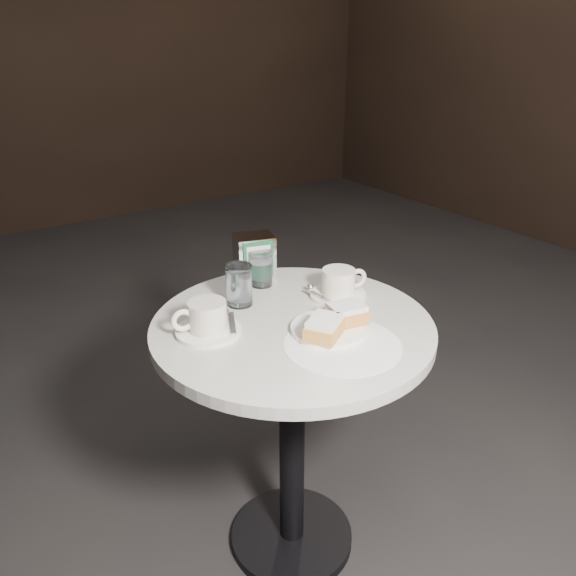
{
  "coord_description": "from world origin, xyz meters",
  "views": [
    {
      "loc": [
        -0.69,
        -1.01,
        1.4
      ],
      "look_at": [
        0.0,
        0.02,
        0.83
      ],
      "focal_mm": 35.0,
      "sensor_mm": 36.0,
      "label": 1
    }
  ],
  "objects_px": {
    "cafe_table": "(292,389)",
    "water_glass_right": "(261,269)",
    "beignet_plate": "(332,324)",
    "napkin_dispenser": "(254,256)",
    "coffee_cup_left": "(207,320)",
    "water_glass_left": "(239,285)",
    "coffee_cup_right": "(339,285)"
  },
  "relations": [
    {
      "from": "beignet_plate",
      "to": "napkin_dispenser",
      "type": "distance_m",
      "value": 0.4
    },
    {
      "from": "beignet_plate",
      "to": "napkin_dispenser",
      "type": "height_order",
      "value": "napkin_dispenser"
    },
    {
      "from": "water_glass_right",
      "to": "cafe_table",
      "type": "bearing_deg",
      "value": -102.61
    },
    {
      "from": "coffee_cup_left",
      "to": "water_glass_right",
      "type": "distance_m",
      "value": 0.3
    },
    {
      "from": "coffee_cup_right",
      "to": "water_glass_right",
      "type": "height_order",
      "value": "water_glass_right"
    },
    {
      "from": "beignet_plate",
      "to": "coffee_cup_left",
      "type": "bearing_deg",
      "value": 146.46
    },
    {
      "from": "coffee_cup_left",
      "to": "coffee_cup_right",
      "type": "xyz_separation_m",
      "value": [
        0.38,
        -0.02,
        -0.0
      ]
    },
    {
      "from": "cafe_table",
      "to": "water_glass_right",
      "type": "xyz_separation_m",
      "value": [
        0.05,
        0.23,
        0.25
      ]
    },
    {
      "from": "cafe_table",
      "to": "beignet_plate",
      "type": "height_order",
      "value": "beignet_plate"
    },
    {
      "from": "coffee_cup_right",
      "to": "beignet_plate",
      "type": "bearing_deg",
      "value": -121.76
    },
    {
      "from": "coffee_cup_left",
      "to": "coffee_cup_right",
      "type": "relative_size",
      "value": 1.02
    },
    {
      "from": "cafe_table",
      "to": "beignet_plate",
      "type": "relative_size",
      "value": 3.39
    },
    {
      "from": "beignet_plate",
      "to": "water_glass_left",
      "type": "height_order",
      "value": "water_glass_left"
    },
    {
      "from": "water_glass_left",
      "to": "water_glass_right",
      "type": "height_order",
      "value": "water_glass_left"
    },
    {
      "from": "cafe_table",
      "to": "napkin_dispenser",
      "type": "xyz_separation_m",
      "value": [
        0.07,
        0.3,
        0.26
      ]
    },
    {
      "from": "coffee_cup_left",
      "to": "water_glass_left",
      "type": "distance_m",
      "value": 0.17
    },
    {
      "from": "water_glass_left",
      "to": "napkin_dispenser",
      "type": "height_order",
      "value": "napkin_dispenser"
    },
    {
      "from": "cafe_table",
      "to": "water_glass_right",
      "type": "bearing_deg",
      "value": 77.39
    },
    {
      "from": "coffee_cup_left",
      "to": "water_glass_left",
      "type": "relative_size",
      "value": 1.65
    },
    {
      "from": "coffee_cup_right",
      "to": "coffee_cup_left",
      "type": "bearing_deg",
      "value": -171.33
    },
    {
      "from": "beignet_plate",
      "to": "water_glass_left",
      "type": "distance_m",
      "value": 0.28
    },
    {
      "from": "coffee_cup_right",
      "to": "napkin_dispenser",
      "type": "relative_size",
      "value": 1.4
    },
    {
      "from": "napkin_dispenser",
      "to": "beignet_plate",
      "type": "bearing_deg",
      "value": -77.23
    },
    {
      "from": "water_glass_right",
      "to": "beignet_plate",
      "type": "bearing_deg",
      "value": -90.72
    },
    {
      "from": "coffee_cup_right",
      "to": "water_glass_left",
      "type": "xyz_separation_m",
      "value": [
        -0.24,
        0.11,
        0.02
      ]
    },
    {
      "from": "napkin_dispenser",
      "to": "coffee_cup_left",
      "type": "bearing_deg",
      "value": -123.64
    },
    {
      "from": "beignet_plate",
      "to": "coffee_cup_right",
      "type": "distance_m",
      "value": 0.2
    },
    {
      "from": "coffee_cup_left",
      "to": "napkin_dispenser",
      "type": "height_order",
      "value": "napkin_dispenser"
    },
    {
      "from": "beignet_plate",
      "to": "coffee_cup_left",
      "type": "height_order",
      "value": "coffee_cup_left"
    },
    {
      "from": "cafe_table",
      "to": "napkin_dispenser",
      "type": "height_order",
      "value": "napkin_dispenser"
    },
    {
      "from": "cafe_table",
      "to": "coffee_cup_left",
      "type": "xyz_separation_m",
      "value": [
        -0.2,
        0.07,
        0.23
      ]
    },
    {
      "from": "cafe_table",
      "to": "water_glass_right",
      "type": "distance_m",
      "value": 0.34
    }
  ]
}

